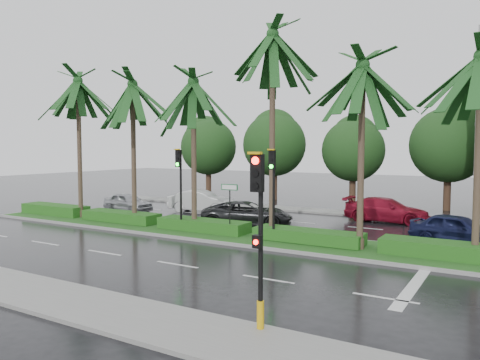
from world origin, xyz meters
The scene contains 17 objects.
ground centered at (0.00, 0.00, 0.00)m, with size 120.00×120.00×0.00m, color black.
near_sidewalk centered at (0.00, -10.20, 0.06)m, with size 40.00×2.40×0.12m, color slate.
far_sidewalk centered at (0.00, 12.00, 0.06)m, with size 40.00×2.00×0.12m, color slate.
median centered at (0.00, 1.00, 0.08)m, with size 36.00×4.00×0.15m.
hedge centered at (0.00, 1.00, 0.45)m, with size 35.20×1.40×0.60m.
lane_markings centered at (3.04, -0.43, 0.01)m, with size 34.00×13.06×0.01m.
palm_row centered at (-1.25, 1.02, 7.87)m, with size 26.30×4.20×10.67m.
signal_near centered at (6.00, -9.39, 2.50)m, with size 0.34×0.45×4.36m.
signal_median_left centered at (-4.00, 0.30, 3.00)m, with size 0.34×0.42×4.36m.
signal_median_right centered at (1.50, 0.30, 3.00)m, with size 0.34×0.42×4.36m.
street_sign centered at (-1.00, 0.48, 2.12)m, with size 0.95×0.09×2.60m.
bg_trees centered at (-1.01, 17.59, 4.86)m, with size 32.95×5.51×7.96m.
car_silver centered at (-12.47, 5.14, 0.67)m, with size 3.95×1.59×1.34m, color #A5A7AD.
car_white centered at (-7.97, 7.82, 0.77)m, with size 4.66×1.62×1.54m, color silver.
car_darkgrey centered at (-2.05, 4.10, 0.73)m, with size 5.25×2.42×1.46m, color black.
car_red centered at (4.50, 9.90, 0.74)m, with size 5.11×2.08×1.48m, color maroon.
car_blue centered at (9.00, 4.72, 0.72)m, with size 4.26×1.71×1.45m, color #161B42.
Camera 1 is at (11.31, -19.22, 4.58)m, focal length 35.00 mm.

